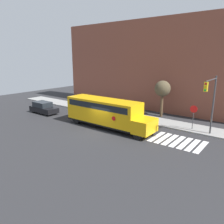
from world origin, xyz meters
TOP-DOWN VIEW (x-y plane):
  - ground_plane at (0.00, 0.00)m, footprint 60.00×60.00m
  - sidewalk_strip at (0.00, 6.50)m, footprint 44.00×3.00m
  - building_backdrop at (0.00, 13.00)m, footprint 32.00×4.00m
  - crosswalk_stripes at (7.61, 2.00)m, footprint 4.70×3.20m
  - school_bus at (-0.26, 1.22)m, footprint 10.41×2.57m
  - parked_car at (-11.00, 0.79)m, footprint 4.30×1.80m
  - stop_sign at (7.61, 5.95)m, footprint 0.76×0.10m
  - traffic_light at (9.47, 4.61)m, footprint 0.28×3.50m
  - tree_near_sidewalk at (2.61, 9.06)m, footprint 2.02×2.02m

SIDE VIEW (x-z plane):
  - ground_plane at x=0.00m, z-range 0.00..0.00m
  - crosswalk_stripes at x=7.61m, z-range 0.00..0.01m
  - sidewalk_strip at x=0.00m, z-range 0.00..0.15m
  - parked_car at x=-11.00m, z-range -0.02..1.55m
  - school_bus at x=-0.26m, z-range 0.23..3.33m
  - stop_sign at x=7.61m, z-range 0.46..3.16m
  - tree_near_sidewalk at x=2.61m, z-range 1.23..5.90m
  - traffic_light at x=9.47m, z-range 0.94..6.79m
  - building_backdrop at x=0.00m, z-range 0.00..12.62m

